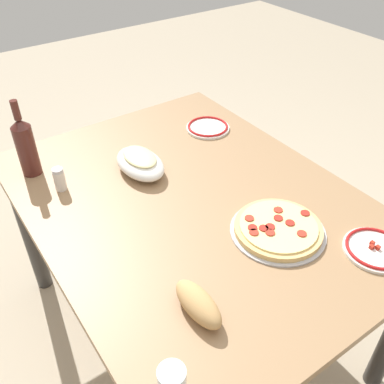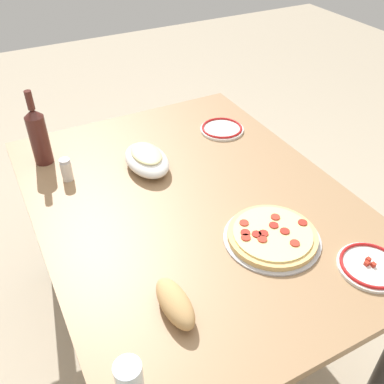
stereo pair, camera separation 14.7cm
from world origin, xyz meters
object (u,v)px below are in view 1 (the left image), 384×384
at_px(wine_bottle, 26,146).
at_px(spice_shaker, 59,179).
at_px(dining_table, 192,222).
at_px(pepperoni_pizza, 278,229).
at_px(baked_pasta_dish, 140,162).
at_px(side_plate_near, 375,249).
at_px(bread_loaf, 198,304).
at_px(side_plate_far, 208,127).

bearing_deg(wine_bottle, spice_shaker, 17.64).
height_order(dining_table, pepperoni_pizza, pepperoni_pizza).
bearing_deg(wine_bottle, pepperoni_pizza, 34.68).
xyz_separation_m(wine_bottle, spice_shaker, (0.16, 0.05, -0.08)).
height_order(baked_pasta_dish, spice_shaker, spice_shaker).
height_order(wine_bottle, side_plate_near, wine_bottle).
distance_m(dining_table, wine_bottle, 0.66).
distance_m(dining_table, bread_loaf, 0.49).
xyz_separation_m(dining_table, spice_shaker, (-0.31, -0.35, 0.15)).
bearing_deg(spice_shaker, side_plate_near, 38.38).
relative_size(side_plate_far, spice_shaker, 2.15).
bearing_deg(pepperoni_pizza, bread_loaf, -74.99).
bearing_deg(baked_pasta_dish, pepperoni_pizza, 19.45).
xyz_separation_m(dining_table, side_plate_far, (-0.36, 0.33, 0.12)).
height_order(side_plate_near, bread_loaf, bread_loaf).
bearing_deg(dining_table, wine_bottle, -139.59).
bearing_deg(side_plate_far, baked_pasta_dish, -74.31).
bearing_deg(wine_bottle, side_plate_near, 35.61).
relative_size(dining_table, baked_pasta_dish, 5.69).
xyz_separation_m(bread_loaf, spice_shaker, (-0.70, -0.09, 0.01)).
relative_size(wine_bottle, side_plate_far, 1.57).
relative_size(pepperoni_pizza, baked_pasta_dish, 1.25).
bearing_deg(bread_loaf, pepperoni_pizza, 105.01).
height_order(side_plate_far, spice_shaker, spice_shaker).
height_order(dining_table, wine_bottle, wine_bottle).
xyz_separation_m(pepperoni_pizza, side_plate_near, (0.23, 0.18, -0.01)).
height_order(dining_table, baked_pasta_dish, baked_pasta_dish).
relative_size(baked_pasta_dish, wine_bottle, 0.82).
distance_m(wine_bottle, bread_loaf, 0.88).
bearing_deg(pepperoni_pizza, dining_table, -156.51).
bearing_deg(side_plate_near, spice_shaker, -141.62).
bearing_deg(pepperoni_pizza, spice_shaker, -141.69).
height_order(pepperoni_pizza, side_plate_near, pepperoni_pizza).
bearing_deg(baked_pasta_dish, side_plate_far, 105.69).
distance_m(pepperoni_pizza, wine_bottle, 0.93).
bearing_deg(side_plate_near, wine_bottle, -144.39).
relative_size(dining_table, pepperoni_pizza, 4.53).
relative_size(dining_table, bread_loaf, 7.80).
relative_size(pepperoni_pizza, wine_bottle, 1.02).
bearing_deg(wine_bottle, side_plate_far, 81.29).
bearing_deg(pepperoni_pizza, side_plate_far, 162.37).
xyz_separation_m(baked_pasta_dish, side_plate_far, (-0.11, 0.40, -0.03)).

